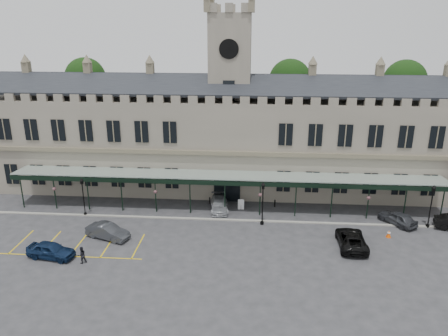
# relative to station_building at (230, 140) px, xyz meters

# --- Properties ---
(ground) EXTENTS (140.00, 140.00, 0.00)m
(ground) POSITION_rel_station_building_xyz_m (0.00, -15.91, -6.47)
(ground) COLOR #303033
(station_building) EXTENTS (60.00, 10.36, 17.30)m
(station_building) POSITION_rel_station_building_xyz_m (0.00, 0.00, 0.00)
(station_building) COLOR slate
(station_building) RESTS_ON ground
(clock_tower) EXTENTS (5.60, 5.60, 24.80)m
(clock_tower) POSITION_rel_station_building_xyz_m (0.00, 0.09, 6.64)
(clock_tower) COLOR slate
(clock_tower) RESTS_ON ground
(canopy) EXTENTS (50.00, 4.10, 4.30)m
(canopy) POSITION_rel_station_building_xyz_m (0.00, -8.45, -4.06)
(canopy) COLOR #8C9E93
(canopy) RESTS_ON ground
(kerb) EXTENTS (60.00, 0.40, 0.12)m
(kerb) POSITION_rel_station_building_xyz_m (0.00, -10.41, -6.41)
(kerb) COLOR gray
(kerb) RESTS_ON ground
(parking_markings) EXTENTS (16.00, 6.00, 0.01)m
(parking_markings) POSITION_rel_station_building_xyz_m (-14.00, -17.41, -6.47)
(parking_markings) COLOR gold
(parking_markings) RESTS_ON ground
(tree_behind_left) EXTENTS (6.00, 6.00, 16.00)m
(tree_behind_left) POSITION_rel_station_building_xyz_m (-22.00, 9.09, 6.35)
(tree_behind_left) COLOR #332314
(tree_behind_left) RESTS_ON ground
(tree_behind_mid) EXTENTS (6.00, 6.00, 16.00)m
(tree_behind_mid) POSITION_rel_station_building_xyz_m (8.00, 9.09, 6.35)
(tree_behind_mid) COLOR #332314
(tree_behind_mid) RESTS_ON ground
(tree_behind_right) EXTENTS (6.00, 6.00, 16.00)m
(tree_behind_right) POSITION_rel_station_building_xyz_m (24.00, 9.09, 6.35)
(tree_behind_right) COLOR #332314
(tree_behind_right) RESTS_ON ground
(lamp_post_left) EXTENTS (0.43, 0.43, 4.55)m
(lamp_post_left) POSITION_rel_station_building_xyz_m (-15.89, -10.32, -3.77)
(lamp_post_left) COLOR black
(lamp_post_left) RESTS_ON ground
(lamp_post_mid) EXTENTS (0.47, 0.47, 4.95)m
(lamp_post_mid) POSITION_rel_station_building_xyz_m (4.26, -11.10, -3.53)
(lamp_post_mid) COLOR black
(lamp_post_mid) RESTS_ON ground
(lamp_post_right) EXTENTS (0.46, 0.46, 4.88)m
(lamp_post_right) POSITION_rel_station_building_xyz_m (22.08, -10.45, -3.57)
(lamp_post_right) COLOR black
(lamp_post_right) RESTS_ON ground
(traffic_cone) EXTENTS (0.49, 0.49, 0.77)m
(traffic_cone) POSITION_rel_station_building_xyz_m (17.23, -13.09, -6.09)
(traffic_cone) COLOR #EF5107
(traffic_cone) RESTS_ON ground
(sign_board) EXTENTS (0.73, 0.07, 1.25)m
(sign_board) POSITION_rel_station_building_xyz_m (1.81, -7.31, -5.86)
(sign_board) COLOR black
(sign_board) RESTS_ON ground
(bollard_left) EXTENTS (0.15, 0.15, 0.82)m
(bollard_left) POSITION_rel_station_building_xyz_m (-2.04, -5.94, -6.06)
(bollard_left) COLOR black
(bollard_left) RESTS_ON ground
(bollard_right) EXTENTS (0.16, 0.16, 0.89)m
(bollard_right) POSITION_rel_station_building_xyz_m (5.81, -6.29, -6.02)
(bollard_right) COLOR black
(bollard_right) RESTS_ON ground
(car_left_a) EXTENTS (4.78, 2.55, 1.55)m
(car_left_a) POSITION_rel_station_building_xyz_m (-15.55, -19.65, -5.69)
(car_left_a) COLOR #0E1F3E
(car_left_a) RESTS_ON ground
(car_left_b) EXTENTS (4.89, 3.09, 1.52)m
(car_left_b) POSITION_rel_station_building_xyz_m (-11.50, -15.48, -5.71)
(car_left_b) COLOR #35373C
(car_left_b) RESTS_ON ground
(car_taxi) EXTENTS (2.57, 5.06, 1.41)m
(car_taxi) POSITION_rel_station_building_xyz_m (-0.75, -7.65, -5.76)
(car_taxi) COLOR #AAACB2
(car_taxi) RESTS_ON ground
(car_van) EXTENTS (2.65, 5.60, 1.54)m
(car_van) POSITION_rel_station_building_xyz_m (13.00, -15.32, -5.70)
(car_van) COLOR black
(car_van) RESTS_ON ground
(car_right_a) EXTENTS (3.97, 4.55, 1.48)m
(car_right_a) POSITION_rel_station_building_xyz_m (19.00, -9.92, -5.73)
(car_right_a) COLOR #35373C
(car_right_a) RESTS_ON ground
(person_b) EXTENTS (1.00, 0.99, 1.63)m
(person_b) POSITION_rel_station_building_xyz_m (-12.30, -20.34, -5.65)
(person_b) COLOR black
(person_b) RESTS_ON ground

